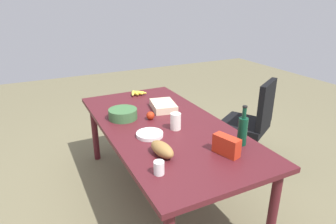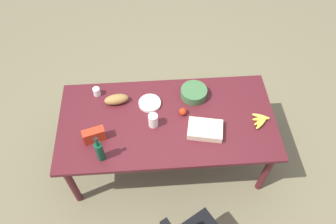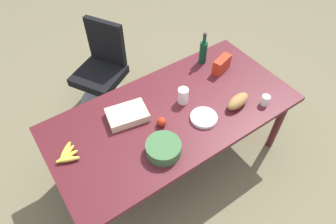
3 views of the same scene
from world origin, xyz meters
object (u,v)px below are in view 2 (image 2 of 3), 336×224
bread_loaf (116,99)px  apple_red (183,112)px  chip_bag_red (94,135)px  paper_plate_stack (150,103)px  salad_bowl (194,93)px  banana_bunch (261,120)px  sheet_cake (205,130)px  mayo_jar (153,120)px  conference_table (167,124)px  paper_cup (97,92)px  wine_bottle (100,151)px

bread_loaf → apple_red: (-0.64, 0.19, -0.01)m
chip_bag_red → paper_plate_stack: bearing=-143.8°
apple_red → salad_bowl: size_ratio=0.29×
banana_bunch → sheet_cake: (0.55, 0.08, 0.01)m
mayo_jar → apple_red: bearing=-159.5°
paper_plate_stack → mayo_jar: (-0.03, 0.25, 0.06)m
bread_loaf → paper_plate_stack: bearing=172.5°
apple_red → conference_table: bearing=21.0°
conference_table → paper_plate_stack: paper_plate_stack is taller
chip_bag_red → paper_cup: bearing=-88.5°
mayo_jar → apple_red: mayo_jar is taller
banana_bunch → paper_cup: bearing=-15.7°
paper_cup → apple_red: size_ratio=1.18×
conference_table → sheet_cake: sheet_cake is taller
bread_loaf → banana_bunch: bearing=166.7°
sheet_cake → chip_bag_red: bearing=0.8°
chip_bag_red → apple_red: size_ratio=2.63×
wine_bottle → chip_bag_red: wine_bottle is taller
paper_cup → salad_bowl: (-0.98, 0.08, 0.00)m
mayo_jar → sheet_cake: mayo_jar is taller
salad_bowl → paper_cup: bearing=-4.8°
paper_plate_stack → sheet_cake: sheet_cake is taller
conference_table → mayo_jar: mayo_jar is taller
chip_bag_red → apple_red: (-0.83, -0.23, -0.03)m
banana_bunch → apple_red: bearing=-10.8°
sheet_cake → salad_bowl: (0.05, -0.44, 0.01)m
mayo_jar → conference_table: bearing=-160.2°
conference_table → banana_bunch: size_ratio=10.39×
paper_plate_stack → mayo_jar: 0.26m
paper_plate_stack → paper_cup: size_ratio=2.44×
bread_loaf → paper_cup: (0.20, -0.12, -0.01)m
salad_bowl → conference_table: bearing=44.3°
bread_loaf → salad_bowl: 0.78m
paper_plate_stack → salad_bowl: salad_bowl is taller
paper_cup → chip_bag_red: chip_bag_red is taller
paper_cup → wine_bottle: 0.75m
paper_cup → paper_plate_stack: bearing=163.1°
paper_plate_stack → apple_red: (-0.32, 0.14, 0.02)m
wine_bottle → sheet_cake: bearing=-167.4°
salad_bowl → bread_loaf: bearing=2.6°
mayo_jar → paper_cup: (0.55, -0.41, -0.03)m
bread_loaf → salad_bowl: size_ratio=0.91×
bread_loaf → paper_plate_stack: 0.33m
wine_bottle → salad_bowl: 1.11m
conference_table → banana_bunch: (-0.89, 0.08, 0.10)m
conference_table → apple_red: size_ratio=27.50×
mayo_jar → salad_bowl: bearing=-142.0°
banana_bunch → salad_bowl: size_ratio=0.76×
conference_table → wine_bottle: (0.61, 0.37, 0.19)m
chip_bag_red → mayo_jar: bearing=-166.9°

